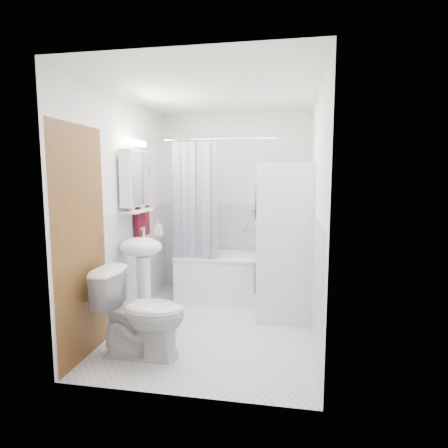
% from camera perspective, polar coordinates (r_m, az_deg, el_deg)
% --- Properties ---
extents(floor, '(2.60, 2.60, 0.00)m').
position_cam_1_polar(floor, '(4.11, -1.25, -15.23)').
color(floor, silver).
rests_on(floor, ground).
extents(room_walls, '(2.60, 2.60, 2.60)m').
position_cam_1_polar(room_walls, '(3.80, -1.31, 5.98)').
color(room_walls, white).
rests_on(room_walls, ground).
extents(wainscot, '(1.98, 2.58, 2.58)m').
position_cam_1_polar(wainscot, '(4.20, -0.47, -6.12)').
color(wainscot, white).
rests_on(wainscot, ground).
extents(door, '(0.05, 2.00, 2.00)m').
position_cam_1_polar(door, '(3.65, -17.88, -2.11)').
color(door, brown).
rests_on(door, ground).
extents(bathtub, '(1.51, 0.72, 0.58)m').
position_cam_1_polar(bathtub, '(4.85, 2.05, -7.71)').
color(bathtub, white).
rests_on(bathtub, ground).
extents(tub_spout, '(0.04, 0.12, 0.04)m').
position_cam_1_polar(tub_spout, '(5.04, 4.87, -0.45)').
color(tub_spout, silver).
rests_on(tub_spout, room_walls).
extents(curtain_rod, '(1.69, 0.02, 0.02)m').
position_cam_1_polar(curtain_rod, '(4.41, 1.59, 12.83)').
color(curtain_rod, silver).
rests_on(curtain_rod, room_walls).
extents(shower_curtain, '(0.55, 0.02, 1.45)m').
position_cam_1_polar(shower_curtain, '(4.50, -4.41, 3.14)').
color(shower_curtain, '#131A42').
rests_on(shower_curtain, curtain_rod).
extents(sink, '(0.44, 0.37, 1.04)m').
position_cam_1_polar(sink, '(3.98, -12.42, -5.50)').
color(sink, white).
rests_on(sink, ground).
extents(medicine_cabinet, '(0.13, 0.50, 0.71)m').
position_cam_1_polar(medicine_cabinet, '(4.17, -13.41, 6.98)').
color(medicine_cabinet, white).
rests_on(medicine_cabinet, room_walls).
extents(shelf, '(0.18, 0.54, 0.02)m').
position_cam_1_polar(shelf, '(4.18, -13.08, 1.97)').
color(shelf, silver).
rests_on(shelf, room_walls).
extents(shower_caddy, '(0.22, 0.06, 0.02)m').
position_cam_1_polar(shower_caddy, '(5.00, 5.46, 2.39)').
color(shower_caddy, silver).
rests_on(shower_caddy, room_walls).
extents(towel, '(0.07, 0.34, 0.83)m').
position_cam_1_polar(towel, '(4.42, -12.42, 3.63)').
color(towel, '#590E1D').
rests_on(towel, room_walls).
extents(washer_dryer, '(0.67, 0.66, 1.71)m').
position_cam_1_polar(washer_dryer, '(4.22, 8.97, -2.56)').
color(washer_dryer, white).
rests_on(washer_dryer, ground).
extents(toilet, '(0.78, 0.44, 0.77)m').
position_cam_1_polar(toilet, '(3.44, -12.46, -13.12)').
color(toilet, white).
rests_on(toilet, ground).
extents(soap_pump, '(0.08, 0.17, 0.08)m').
position_cam_1_polar(soap_pump, '(4.28, -9.97, -1.21)').
color(soap_pump, gray).
rests_on(soap_pump, sink).
extents(shelf_bottle, '(0.07, 0.18, 0.07)m').
position_cam_1_polar(shelf_bottle, '(4.04, -13.94, 2.45)').
color(shelf_bottle, gray).
rests_on(shelf_bottle, shelf).
extents(shelf_cup, '(0.10, 0.09, 0.10)m').
position_cam_1_polar(shelf_cup, '(4.28, -12.47, 2.96)').
color(shelf_cup, gray).
rests_on(shelf_cup, shelf).
extents(shampoo_a, '(0.13, 0.17, 0.13)m').
position_cam_1_polar(shampoo_a, '(4.99, 5.51, 3.26)').
color(shampoo_a, gray).
rests_on(shampoo_a, shower_caddy).
extents(shampoo_b, '(0.08, 0.21, 0.08)m').
position_cam_1_polar(shampoo_b, '(4.98, 6.88, 2.94)').
color(shampoo_b, '#23558D').
rests_on(shampoo_b, shower_caddy).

